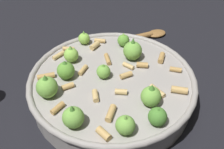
% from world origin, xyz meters
% --- Properties ---
extents(ground_plane, '(2.40, 2.40, 0.00)m').
position_xyz_m(ground_plane, '(0.00, 0.00, 0.00)').
color(ground_plane, black).
extents(cooking_pan, '(0.33, 0.33, 0.10)m').
position_xyz_m(cooking_pan, '(-0.00, 0.00, 0.03)').
color(cooking_pan, '#9E9993').
rests_on(cooking_pan, ground).
extents(wooden_spoon, '(0.06, 0.24, 0.02)m').
position_xyz_m(wooden_spoon, '(0.16, -0.15, 0.01)').
color(wooden_spoon, olive).
rests_on(wooden_spoon, ground).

